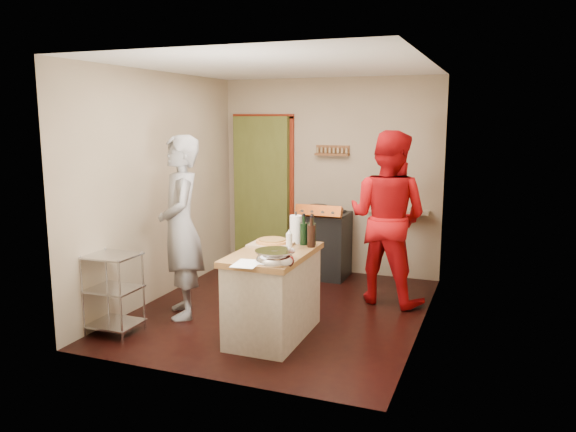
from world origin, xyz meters
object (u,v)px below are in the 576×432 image
(person_stripe, at_px, (181,227))
(island, at_px, (274,291))
(stove, at_px, (325,243))
(person_red, at_px, (387,218))
(wire_shelving, at_px, (113,290))

(person_stripe, bearing_deg, island, 44.77)
(stove, distance_m, person_red, 1.30)
(stove, distance_m, person_stripe, 2.23)
(person_stripe, bearing_deg, wire_shelving, -63.08)
(stove, height_order, island, island)
(island, distance_m, person_red, 1.72)
(wire_shelving, xyz_separation_m, person_stripe, (0.36, 0.68, 0.52))
(stove, height_order, person_stripe, person_stripe)
(wire_shelving, distance_m, person_stripe, 0.93)
(stove, xyz_separation_m, wire_shelving, (-1.33, -2.62, -0.01))
(island, relative_size, person_stripe, 0.64)
(island, height_order, person_stripe, person_stripe)
(island, bearing_deg, person_stripe, 170.08)
(stove, relative_size, island, 0.82)
(wire_shelving, height_order, person_stripe, person_stripe)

